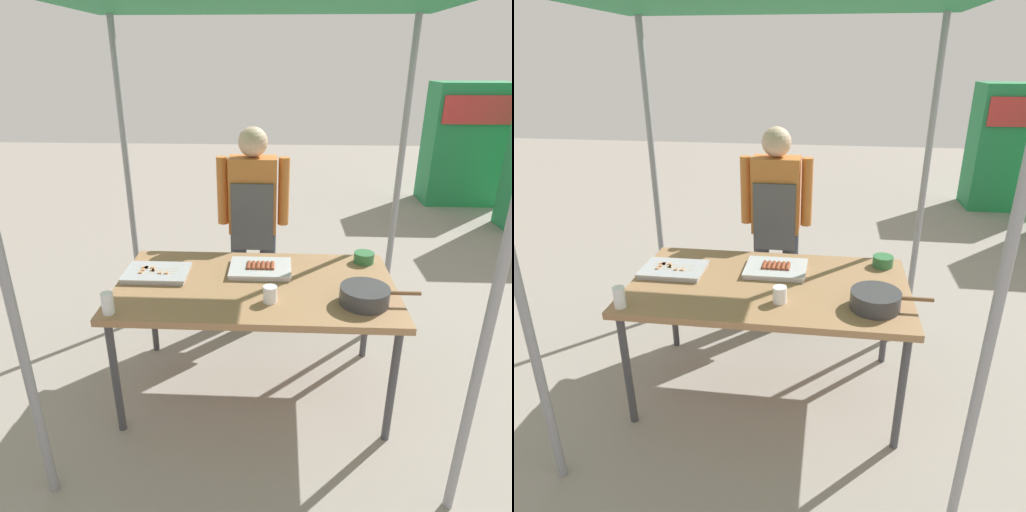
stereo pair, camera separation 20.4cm
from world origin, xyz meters
TOP-DOWN VIEW (x-y plane):
  - ground_plane at (0.00, 0.00)m, footprint 18.00×18.00m
  - stall_table at (0.00, 0.00)m, footprint 1.60×0.90m
  - stall_canopy at (0.00, 0.00)m, footprint 2.10×1.80m
  - tray_grilled_sausages at (0.02, 0.17)m, footprint 0.37×0.29m
  - tray_meat_skewers at (-0.59, 0.07)m, footprint 0.38×0.27m
  - cooking_wok at (0.59, -0.21)m, footprint 0.42×0.26m
  - condiment_bowl at (0.67, 0.33)m, footprint 0.13×0.13m
  - drink_cup_near_edge at (-0.73, -0.38)m, footprint 0.06×0.06m
  - drink_cup_by_wok at (0.09, -0.21)m, footprint 0.07×0.07m
  - vendor_woman at (-0.06, 0.84)m, footprint 0.52×0.22m
  - neighbor_stall_right at (2.71, 4.33)m, footprint 1.03×0.65m

SIDE VIEW (x-z plane):
  - ground_plane at x=0.00m, z-range 0.00..0.00m
  - stall_table at x=0.00m, z-range 0.32..1.07m
  - tray_meat_skewers at x=-0.59m, z-range 0.75..0.79m
  - tray_grilled_sausages at x=0.02m, z-range 0.75..0.79m
  - condiment_bowl at x=0.67m, z-range 0.75..0.82m
  - drink_cup_by_wok at x=0.09m, z-range 0.75..0.84m
  - cooking_wok at x=0.59m, z-range 0.75..0.85m
  - drink_cup_near_edge at x=-0.73m, z-range 0.75..0.87m
  - neighbor_stall_right at x=2.71m, z-range 0.00..1.66m
  - vendor_woman at x=-0.06m, z-range 0.13..1.65m
  - stall_canopy at x=0.00m, z-range 1.02..3.28m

